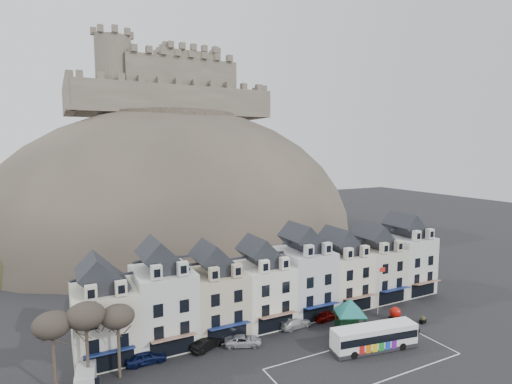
% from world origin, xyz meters
% --- Properties ---
extents(ground, '(300.00, 300.00, 0.00)m').
position_xyz_m(ground, '(0.00, 0.00, 0.00)').
color(ground, black).
rests_on(ground, ground).
extents(coach_bay_markings, '(22.00, 7.50, 0.01)m').
position_xyz_m(coach_bay_markings, '(2.00, 1.25, 0.00)').
color(coach_bay_markings, silver).
rests_on(coach_bay_markings, ground).
extents(townhouse_terrace, '(54.40, 9.35, 11.80)m').
position_xyz_m(townhouse_terrace, '(0.15, 15.97, 5.30)').
color(townhouse_terrace, beige).
rests_on(townhouse_terrace, ground).
extents(castle_hill, '(100.00, 76.00, 68.00)m').
position_xyz_m(castle_hill, '(1.25, 68.95, 0.11)').
color(castle_hill, '#3B352E').
rests_on(castle_hill, ground).
extents(castle, '(50.20, 22.20, 22.00)m').
position_xyz_m(castle, '(0.51, 75.93, 40.19)').
color(castle, brown).
rests_on(castle, ground).
extents(tree_left_far, '(3.61, 3.61, 8.24)m').
position_xyz_m(tree_left_far, '(-29.00, 10.50, 6.90)').
color(tree_left_far, '#31261F').
rests_on(tree_left_far, ground).
extents(tree_left_mid, '(3.78, 3.78, 8.64)m').
position_xyz_m(tree_left_mid, '(-26.00, 10.50, 7.24)').
color(tree_left_mid, '#31261F').
rests_on(tree_left_mid, ground).
extents(tree_left_near, '(3.43, 3.43, 7.84)m').
position_xyz_m(tree_left_near, '(-23.00, 10.50, 6.55)').
color(tree_left_near, '#31261F').
rests_on(tree_left_near, ground).
extents(bus, '(10.79, 4.13, 2.97)m').
position_xyz_m(bus, '(4.75, 2.79, 1.64)').
color(bus, '#262628').
rests_on(bus, ground).
extents(bus_shelter, '(6.57, 6.57, 4.58)m').
position_xyz_m(bus_shelter, '(5.00, 7.43, 3.55)').
color(bus_shelter, black).
rests_on(bus_shelter, ground).
extents(red_buoy, '(1.54, 1.54, 1.91)m').
position_xyz_m(red_buoy, '(13.18, 7.58, 0.98)').
color(red_buoy, black).
rests_on(red_buoy, ground).
extents(flagpole, '(1.03, 0.24, 7.18)m').
position_xyz_m(flagpole, '(12.36, 9.99, 4.10)').
color(flagpole, silver).
rests_on(flagpole, ground).
extents(white_van, '(2.38, 4.42, 1.92)m').
position_xyz_m(white_van, '(-26.28, 10.31, 0.96)').
color(white_van, silver).
rests_on(white_van, ground).
extents(planter_west, '(1.16, 0.76, 1.09)m').
position_xyz_m(planter_west, '(12.53, 3.50, 0.53)').
color(planter_west, black).
rests_on(planter_west, ground).
extents(planter_east, '(1.09, 0.71, 1.01)m').
position_xyz_m(planter_east, '(15.89, 5.23, 0.49)').
color(planter_east, black).
rests_on(planter_east, ground).
extents(car_navy, '(4.53, 1.92, 1.53)m').
position_xyz_m(car_navy, '(-20.00, 12.00, 0.76)').
color(car_navy, '#0A1236').
rests_on(car_navy, ground).
extents(car_black, '(4.75, 3.23, 1.48)m').
position_xyz_m(car_black, '(-12.76, 12.00, 0.74)').
color(car_black, black).
rests_on(car_black, ground).
extents(car_silver, '(4.87, 3.56, 1.25)m').
position_xyz_m(car_silver, '(-8.67, 10.76, 0.62)').
color(car_silver, '#B3B5BC').
rests_on(car_silver, ground).
extents(car_white, '(4.76, 2.24, 1.34)m').
position_xyz_m(car_white, '(-0.40, 12.00, 0.67)').
color(car_white, silver).
rests_on(car_white, ground).
extents(car_maroon, '(4.32, 1.79, 1.46)m').
position_xyz_m(car_maroon, '(4.80, 12.00, 0.73)').
color(car_maroon, '#620705').
rests_on(car_maroon, ground).
extents(car_charcoal, '(4.21, 2.00, 1.33)m').
position_xyz_m(car_charcoal, '(6.00, 12.00, 0.67)').
color(car_charcoal, black).
rests_on(car_charcoal, ground).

